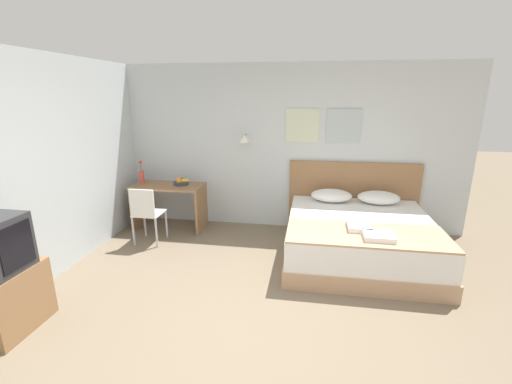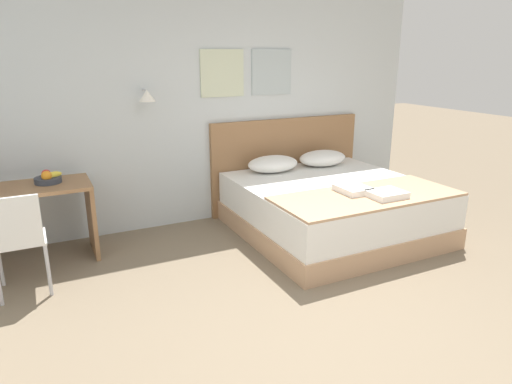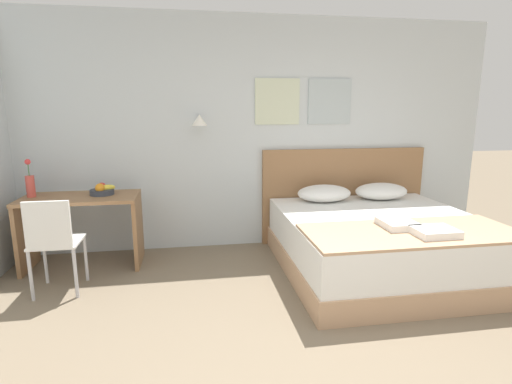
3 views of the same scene
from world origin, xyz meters
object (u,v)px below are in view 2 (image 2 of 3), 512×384
object	(u,v)px
folded_towel_near_foot	(353,189)
desk_chair	(18,236)
bed	(332,208)
headboard	(286,164)
fruit_bowl	(48,178)
pillow_left	(273,164)
desk	(27,211)
throw_blanket	(368,196)
folded_towel_mid_bed	(387,194)
pillow_right	(323,158)

from	to	relation	value
folded_towel_near_foot	desk_chair	distance (m)	3.01
bed	folded_towel_near_foot	distance (m)	0.56
headboard	fruit_bowl	world-z (taller)	headboard
bed	pillow_left	size ratio (longest dim) A/B	3.16
folded_towel_near_foot	fruit_bowl	world-z (taller)	fruit_bowl
desk_chair	folded_towel_near_foot	bearing A→B (deg)	-7.68
folded_towel_near_foot	desk	distance (m)	3.10
bed	desk	world-z (taller)	desk
fruit_bowl	folded_towel_near_foot	bearing A→B (deg)	-22.43
fruit_bowl	desk_chair	bearing A→B (deg)	-111.93
headboard	bed	bearing A→B (deg)	-90.00
folded_towel_near_foot	headboard	bearing A→B (deg)	87.16
throw_blanket	folded_towel_mid_bed	world-z (taller)	folded_towel_mid_bed
pillow_left	folded_towel_near_foot	size ratio (longest dim) A/B	1.86
pillow_left	folded_towel_near_foot	world-z (taller)	pillow_left
headboard	fruit_bowl	bearing A→B (deg)	-173.19
bed	pillow_right	world-z (taller)	pillow_right
bed	fruit_bowl	distance (m)	2.89
bed	desk_chair	size ratio (longest dim) A/B	2.24
bed	headboard	size ratio (longest dim) A/B	0.96
pillow_right	desk_chair	size ratio (longest dim) A/B	0.71
bed	desk	xyz separation A→B (m)	(-2.98, 0.64, 0.23)
headboard	desk_chair	xyz separation A→B (m)	(-3.05, -1.04, -0.05)
desk_chair	folded_towel_mid_bed	bearing A→B (deg)	-12.07
bed	folded_towel_mid_bed	world-z (taller)	folded_towel_mid_bed
bed	folded_towel_mid_bed	bearing A→B (deg)	-81.06
pillow_left	throw_blanket	size ratio (longest dim) A/B	0.33
headboard	folded_towel_mid_bed	distance (m)	1.72
folded_towel_mid_bed	fruit_bowl	bearing A→B (deg)	154.26
fruit_bowl	desk	bearing A→B (deg)	-168.65
pillow_left	folded_towel_near_foot	bearing A→B (deg)	-76.42
pillow_left	desk	xyz separation A→B (m)	(-2.63, -0.08, -0.15)
folded_towel_near_foot	fruit_bowl	distance (m)	2.92
desk	folded_towel_mid_bed	bearing A→B (deg)	-23.51
throw_blanket	desk	bearing A→B (deg)	157.95
pillow_right	folded_towel_near_foot	bearing A→B (deg)	-110.08
headboard	desk	distance (m)	3.00
pillow_right	folded_towel_mid_bed	distance (m)	1.45
folded_towel_mid_bed	desk_chair	xyz separation A→B (m)	(-3.16, 0.68, -0.11)
headboard	desk_chair	world-z (taller)	headboard
throw_blanket	fruit_bowl	world-z (taller)	fruit_bowl
bed	pillow_left	bearing A→B (deg)	115.86
pillow_right	desk_chair	world-z (taller)	desk_chair
pillow_right	headboard	bearing A→B (deg)	140.50
folded_towel_mid_bed	desk	distance (m)	3.37
folded_towel_near_foot	desk_chair	size ratio (longest dim) A/B	0.38
pillow_left	throw_blanket	distance (m)	1.34
folded_towel_near_foot	desk_chair	xyz separation A→B (m)	(-2.98, 0.40, -0.11)
folded_towel_near_foot	desk	xyz separation A→B (m)	(-2.91, 1.07, -0.11)
throw_blanket	desk_chair	distance (m)	3.10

